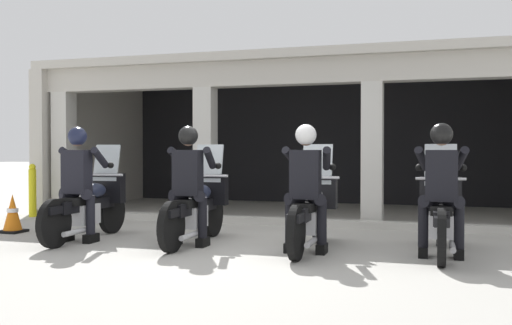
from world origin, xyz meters
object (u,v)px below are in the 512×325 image
at_px(motorcycle_far_left, 90,204).
at_px(police_officer_far_right, 441,178).
at_px(bollard_kerbside, 33,190).
at_px(police_officer_center_left, 189,175).
at_px(motorcycle_far_right, 441,213).
at_px(traffic_cone_flank, 13,214).
at_px(motorcycle_center_right, 311,210).
at_px(police_officer_center_right, 306,177).
at_px(motorcycle_center_left, 197,206).
at_px(police_officer_far_left, 78,174).

height_order(motorcycle_far_left, police_officer_far_right, police_officer_far_right).
height_order(motorcycle_far_left, bollard_kerbside, motorcycle_far_left).
relative_size(police_officer_center_left, motorcycle_far_right, 0.78).
distance_m(police_officer_far_right, traffic_cone_flank, 6.30).
bearing_deg(motorcycle_center_right, police_officer_center_right, -103.09).
relative_size(traffic_cone_flank, bollard_kerbside, 0.59).
bearing_deg(motorcycle_center_left, motorcycle_far_right, -3.58).
height_order(motorcycle_center_left, police_officer_far_right, police_officer_far_right).
distance_m(motorcycle_far_left, motorcycle_far_right, 4.77).
bearing_deg(traffic_cone_flank, bollard_kerbside, 120.51).
relative_size(police_officer_center_left, traffic_cone_flank, 2.69).
xyz_separation_m(motorcycle_center_left, police_officer_center_left, (-0.00, -0.28, 0.44)).
relative_size(motorcycle_far_left, traffic_cone_flank, 3.46).
bearing_deg(motorcycle_center_right, motorcycle_far_right, -7.88).
bearing_deg(motorcycle_far_right, police_officer_center_left, 174.78).
distance_m(motorcycle_center_left, motorcycle_far_right, 3.18).
bearing_deg(police_officer_center_left, motorcycle_center_right, 3.21).
distance_m(police_officer_far_left, police_officer_center_right, 3.18).
height_order(police_officer_far_left, motorcycle_far_right, police_officer_far_left).
relative_size(motorcycle_center_right, bollard_kerbside, 2.03).
bearing_deg(motorcycle_far_left, bollard_kerbside, 138.18).
distance_m(police_officer_far_left, motorcycle_center_left, 1.70).
relative_size(motorcycle_center_right, motorcycle_far_right, 1.00).
bearing_deg(motorcycle_far_right, police_officer_far_left, 174.29).
distance_m(motorcycle_center_right, police_officer_center_right, 0.52).
height_order(police_officer_center_right, traffic_cone_flank, police_officer_center_right).
relative_size(police_officer_far_left, police_officer_far_right, 1.00).
distance_m(motorcycle_center_left, bollard_kerbside, 4.59).
relative_size(police_officer_far_left, traffic_cone_flank, 2.69).
bearing_deg(motorcycle_center_left, police_officer_far_left, -170.10).
relative_size(police_officer_far_right, bollard_kerbside, 1.58).
xyz_separation_m(police_officer_far_left, police_officer_center_right, (3.18, 0.10, 0.00)).
distance_m(motorcycle_far_left, motorcycle_center_right, 3.18).
bearing_deg(police_officer_far_right, motorcycle_far_right, 77.84).
height_order(motorcycle_far_left, police_officer_center_left, police_officer_center_left).
bearing_deg(police_officer_center_right, motorcycle_far_right, 2.01).
bearing_deg(motorcycle_center_right, police_officer_center_left, 175.56).
bearing_deg(police_officer_center_right, motorcycle_far_left, 163.78).
bearing_deg(police_officer_far_left, police_officer_center_left, 1.76).
bearing_deg(bollard_kerbside, police_officer_center_right, -21.23).
bearing_deg(bollard_kerbside, motorcycle_center_left, -24.53).
xyz_separation_m(motorcycle_far_left, police_officer_center_left, (1.59, -0.14, 0.44)).
bearing_deg(motorcycle_center_right, motorcycle_far_left, 168.89).
bearing_deg(police_officer_far_left, motorcycle_center_right, 3.36).
bearing_deg(police_officer_far_right, traffic_cone_flank, 165.82).
height_order(police_officer_far_right, traffic_cone_flank, police_officer_far_right).
distance_m(police_officer_center_right, traffic_cone_flank, 4.73).
bearing_deg(traffic_cone_flank, motorcycle_far_left, -7.58).
xyz_separation_m(motorcycle_far_left, motorcycle_far_right, (4.76, 0.23, 0.00)).
relative_size(motorcycle_center_left, police_officer_center_left, 1.29).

